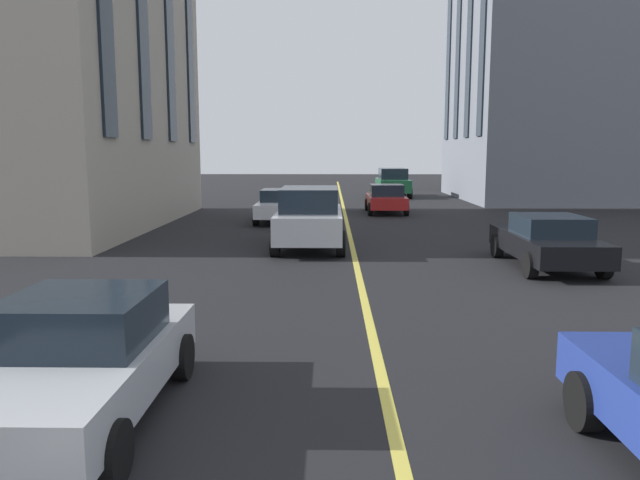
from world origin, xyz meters
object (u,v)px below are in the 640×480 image
Objects in this scene: car_silver_trailing at (310,217)px; car_red_far at (386,199)px; car_silver_oncoming at (78,359)px; car_black_near at (547,241)px; car_green_parked_a at (393,182)px; car_white_mid at (280,205)px.

car_silver_trailing is 11.41m from car_red_far.
car_black_near is at bearing -42.51° from car_silver_oncoming.
car_silver_oncoming is 34.44m from car_green_parked_a.
car_green_parked_a is at bearing 3.49° from car_black_near.
car_black_near is 0.94× the size of car_green_parked_a.
car_white_mid and car_black_near have the same top height.
car_silver_trailing is at bearing 167.59° from car_green_parked_a.
car_white_mid is 0.94× the size of car_green_parked_a.
car_silver_oncoming is at bearing 178.09° from car_white_mid.
car_green_parked_a is (24.60, 1.50, 0.27)m from car_black_near.
car_black_near is 14.28m from car_red_far.
car_white_mid is 1.13× the size of car_silver_oncoming.
car_silver_trailing is at bearing -168.25° from car_white_mid.
car_green_parked_a is at bearing -23.56° from car_white_mid.
car_green_parked_a is (21.52, -4.73, 0.00)m from car_silver_trailing.
car_silver_oncoming and car_red_far have the same top height.
car_green_parked_a is (33.74, -6.88, 0.27)m from car_silver_oncoming.
car_silver_oncoming is (-9.15, 8.39, -0.00)m from car_black_near.
car_white_mid is at bearing 156.44° from car_green_parked_a.
car_black_near is at bearing -168.33° from car_red_far.
car_white_mid is 19.45m from car_silver_oncoming.
car_silver_trailing is 7.38m from car_white_mid.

